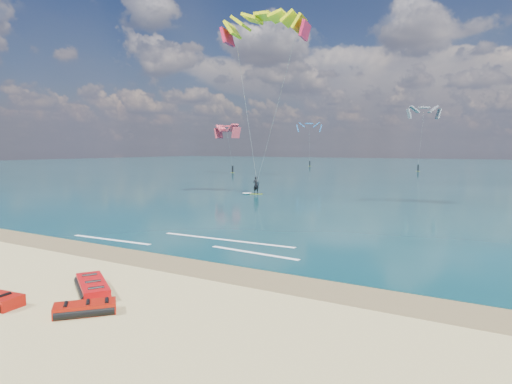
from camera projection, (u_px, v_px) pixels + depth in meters
ground at (372, 191)px, 52.25m from camera, size 320.00×320.00×0.00m
wet_sand_strip at (130, 256)px, 20.66m from camera, size 320.00×2.40×0.01m
sea at (453, 169)px, 106.90m from camera, size 320.00×200.00×0.04m
packed_kite_mid at (93, 292)px, 15.55m from camera, size 3.02×2.53×0.44m
packed_kite_right at (85, 314)px, 13.48m from camera, size 2.09×2.17×0.39m
kitesurfer_main at (260, 104)px, 43.16m from camera, size 11.29×8.49×17.62m
shoreline_foam at (198, 243)px, 23.34m from camera, size 13.15×3.63×0.01m
distant_kites at (380, 145)px, 88.92m from camera, size 67.72×41.31×12.78m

